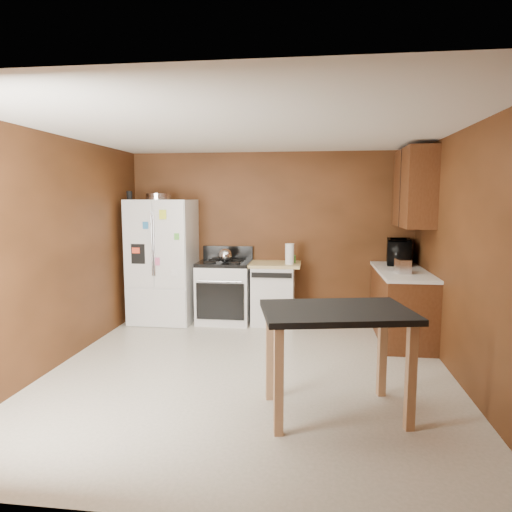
% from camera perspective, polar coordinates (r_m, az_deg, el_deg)
% --- Properties ---
extents(floor, '(4.50, 4.50, 0.00)m').
position_cam_1_polar(floor, '(4.96, -0.84, -14.30)').
color(floor, silver).
rests_on(floor, ground).
extents(ceiling, '(4.50, 4.50, 0.00)m').
position_cam_1_polar(ceiling, '(4.66, -0.90, 15.61)').
color(ceiling, white).
rests_on(ceiling, ground).
extents(wall_back, '(4.20, 0.00, 4.20)m').
position_cam_1_polar(wall_back, '(6.87, 1.77, 2.47)').
color(wall_back, brown).
rests_on(wall_back, ground).
extents(wall_front, '(4.20, 0.00, 4.20)m').
position_cam_1_polar(wall_front, '(2.47, -8.27, -6.17)').
color(wall_front, brown).
rests_on(wall_front, ground).
extents(wall_left, '(0.00, 4.50, 4.50)m').
position_cam_1_polar(wall_left, '(5.36, -23.69, 0.51)').
color(wall_left, brown).
rests_on(wall_left, ground).
extents(wall_right, '(0.00, 4.50, 4.50)m').
position_cam_1_polar(wall_right, '(4.83, 24.65, -0.22)').
color(wall_right, brown).
rests_on(wall_right, ground).
extents(roasting_pan, '(0.37, 0.37, 0.09)m').
position_cam_1_polar(roasting_pan, '(6.88, -12.08, 7.29)').
color(roasting_pan, silver).
rests_on(roasting_pan, refrigerator).
extents(pen_cup, '(0.08, 0.08, 0.12)m').
position_cam_1_polar(pen_cup, '(6.86, -15.54, 7.31)').
color(pen_cup, black).
rests_on(pen_cup, refrigerator).
extents(kettle, '(0.20, 0.20, 0.20)m').
position_cam_1_polar(kettle, '(6.59, -3.86, 0.06)').
color(kettle, silver).
rests_on(kettle, gas_range).
extents(paper_towel, '(0.15, 0.15, 0.29)m').
position_cam_1_polar(paper_towel, '(6.48, 4.22, 0.26)').
color(paper_towel, white).
rests_on(paper_towel, dishwasher).
extents(green_canister, '(0.10, 0.10, 0.11)m').
position_cam_1_polar(green_canister, '(6.65, 4.56, -0.36)').
color(green_canister, green).
rests_on(green_canister, dishwasher).
extents(toaster, '(0.17, 0.25, 0.17)m').
position_cam_1_polar(toaster, '(5.93, 17.87, -1.21)').
color(toaster, silver).
rests_on(toaster, right_cabinets).
extents(microwave, '(0.46, 0.63, 0.32)m').
position_cam_1_polar(microwave, '(6.73, 17.41, 0.42)').
color(microwave, black).
rests_on(microwave, right_cabinets).
extents(refrigerator, '(0.90, 0.80, 1.80)m').
position_cam_1_polar(refrigerator, '(6.86, -11.55, -0.63)').
color(refrigerator, white).
rests_on(refrigerator, ground).
extents(gas_range, '(0.76, 0.68, 1.10)m').
position_cam_1_polar(gas_range, '(6.76, -3.94, -4.39)').
color(gas_range, white).
rests_on(gas_range, ground).
extents(dishwasher, '(0.78, 0.63, 0.89)m').
position_cam_1_polar(dishwasher, '(6.68, 2.19, -4.59)').
color(dishwasher, white).
rests_on(dishwasher, ground).
extents(right_cabinets, '(0.63, 1.58, 2.45)m').
position_cam_1_polar(right_cabinets, '(6.23, 18.14, -1.56)').
color(right_cabinets, '#5A2F19').
rests_on(right_cabinets, ground).
extents(island, '(1.35, 1.03, 0.91)m').
position_cam_1_polar(island, '(3.89, 9.99, -8.56)').
color(island, black).
rests_on(island, ground).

